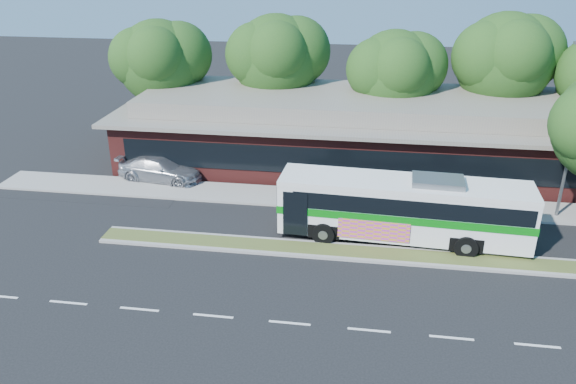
% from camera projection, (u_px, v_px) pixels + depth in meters
% --- Properties ---
extents(ground, '(120.00, 120.00, 0.00)m').
position_uv_depth(ground, '(371.00, 262.00, 25.46)').
color(ground, black).
rests_on(ground, ground).
extents(median_strip, '(26.00, 1.10, 0.15)m').
position_uv_depth(median_strip, '(371.00, 254.00, 25.97)').
color(median_strip, '#435A26').
rests_on(median_strip, ground).
extents(sidewalk, '(44.00, 2.60, 0.12)m').
position_uv_depth(sidewalk, '(372.00, 202.00, 31.22)').
color(sidewalk, gray).
rests_on(sidewalk, ground).
extents(parking_lot, '(14.00, 12.00, 0.01)m').
position_uv_depth(parking_lot, '(97.00, 163.00, 36.91)').
color(parking_lot, black).
rests_on(parking_lot, ground).
extents(plaza_building, '(33.20, 11.20, 4.45)m').
position_uv_depth(plaza_building, '(375.00, 130.00, 36.34)').
color(plaza_building, '#571D1B').
rests_on(plaza_building, ground).
extents(lamp_post, '(0.93, 0.18, 9.07)m').
position_uv_depth(lamp_post, '(574.00, 128.00, 27.61)').
color(lamp_post, slate).
rests_on(lamp_post, ground).
extents(tree_bg_a, '(6.47, 5.80, 8.63)m').
position_uv_depth(tree_bg_a, '(166.00, 60.00, 38.72)').
color(tree_bg_a, black).
rests_on(tree_bg_a, ground).
extents(tree_bg_b, '(6.69, 6.00, 9.00)m').
position_uv_depth(tree_bg_b, '(283.00, 56.00, 38.44)').
color(tree_bg_b, black).
rests_on(tree_bg_b, ground).
extents(tree_bg_c, '(6.24, 5.60, 8.26)m').
position_uv_depth(tree_bg_c, '(401.00, 71.00, 36.68)').
color(tree_bg_c, black).
rests_on(tree_bg_c, ground).
extents(tree_bg_d, '(6.91, 6.20, 9.37)m').
position_uv_depth(tree_bg_d, '(511.00, 58.00, 36.32)').
color(tree_bg_d, black).
rests_on(tree_bg_d, ground).
extents(transit_bus, '(11.95, 3.22, 3.32)m').
position_uv_depth(transit_bus, '(404.00, 205.00, 26.68)').
color(transit_bus, white).
rests_on(transit_bus, ground).
extents(sedan, '(5.39, 2.78, 1.50)m').
position_uv_depth(sedan, '(160.00, 169.00, 33.91)').
color(sedan, '#ABACB2').
rests_on(sedan, ground).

